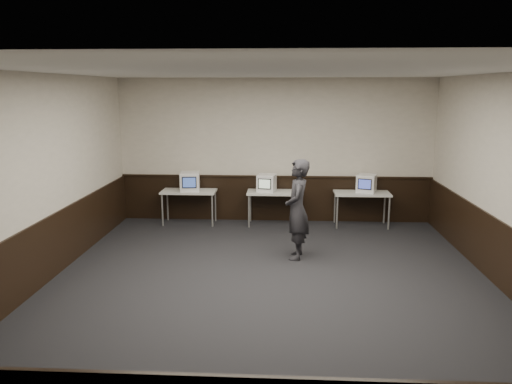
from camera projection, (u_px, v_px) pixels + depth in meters
The scene contains 16 objects.
floor at pixel (270, 288), 7.56m from camera, with size 8.00×8.00×0.00m, color black.
ceiling at pixel (271, 71), 6.91m from camera, with size 8.00×8.00×0.00m, color white.
back_wall at pixel (275, 151), 11.15m from camera, with size 7.00×7.00×0.00m, color #BDB5A6.
front_wall at pixel (254, 297), 3.33m from camera, with size 7.00×7.00×0.00m, color #BDB5A6.
left_wall at pixel (36, 182), 7.43m from camera, with size 8.00×8.00×0.00m, color #BDB5A6.
wainscot_back at pixel (275, 199), 11.35m from camera, with size 6.98×0.04×1.00m, color black.
wainscot_left at pixel (44, 252), 7.65m from camera, with size 0.04×7.98×1.00m, color black.
wainscot_right at pixel (508, 261), 7.27m from camera, with size 0.04×7.98×1.00m, color black.
wainscot_rail at pixel (275, 177), 11.23m from camera, with size 6.98×0.06×0.04m, color black.
desk_left at pixel (189, 194), 11.05m from camera, with size 1.20×0.60×0.75m.
desk_center at pixel (275, 195), 10.94m from camera, with size 1.20×0.60×0.75m.
desk_right at pixel (362, 196), 10.84m from camera, with size 1.20×0.60×0.75m.
emac_left at pixel (190, 182), 10.96m from camera, with size 0.47×0.49×0.42m.
emac_center at pixel (267, 183), 10.88m from camera, with size 0.44×0.46×0.38m.
emac_right at pixel (366, 183), 10.81m from camera, with size 0.50×0.52×0.39m.
person at pixel (297, 209), 8.74m from camera, with size 0.65×0.42×1.77m, color #232227.
Camera 1 is at (0.19, -7.11, 2.96)m, focal length 35.00 mm.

